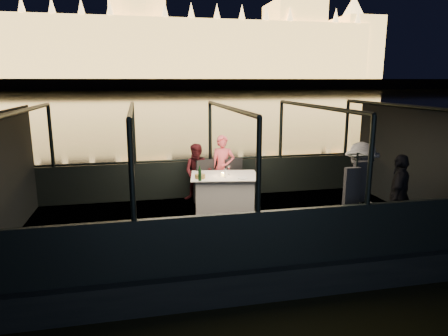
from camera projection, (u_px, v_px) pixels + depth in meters
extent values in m
plane|color=black|center=(145.00, 97.00, 84.55)|extent=(500.00, 500.00, 0.00)
cube|color=black|center=(228.00, 246.00, 8.14)|extent=(8.60, 4.40, 1.00)
cube|color=black|center=(228.00, 224.00, 8.04)|extent=(8.00, 4.00, 0.04)
cube|color=black|center=(210.00, 178.00, 9.84)|extent=(8.00, 0.08, 0.90)
cube|color=black|center=(257.00, 240.00, 6.02)|extent=(8.00, 0.08, 0.90)
cube|color=#423D33|center=(140.00, 85.00, 208.49)|extent=(400.00, 140.00, 6.00)
cube|color=silver|center=(224.00, 192.00, 8.87)|extent=(1.60, 1.27, 0.77)
cube|color=black|center=(207.00, 185.00, 9.22)|extent=(0.59, 0.59, 0.99)
cube|color=black|center=(236.00, 183.00, 9.36)|extent=(0.59, 0.59, 0.99)
imported|color=#F25864|center=(223.00, 169.00, 9.50)|extent=(0.64, 0.51, 1.55)
imported|color=#421217|center=(198.00, 170.00, 9.38)|extent=(0.80, 0.73, 1.37)
imported|color=silver|center=(360.00, 188.00, 7.44)|extent=(0.86, 1.22, 1.71)
imported|color=black|center=(399.00, 191.00, 7.20)|extent=(0.90, 0.91, 1.54)
cylinder|color=#123217|center=(200.00, 174.00, 8.28)|extent=(0.08, 0.08, 0.32)
cylinder|color=olive|center=(200.00, 176.00, 8.50)|extent=(0.24, 0.24, 0.09)
cylinder|color=yellow|center=(223.00, 174.00, 8.70)|extent=(0.07, 0.07, 0.08)
cylinder|color=white|center=(243.00, 178.00, 8.51)|extent=(0.26, 0.26, 0.01)
cylinder|color=white|center=(200.00, 175.00, 8.75)|extent=(0.23, 0.23, 0.01)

